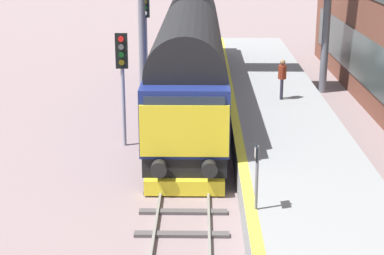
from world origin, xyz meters
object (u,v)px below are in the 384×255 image
Objects in this scene: diesel_locomotive at (190,55)px; platform_number_sign at (256,167)px; waiting_passenger at (282,75)px; signal_post_far at (146,29)px; signal_post_mid at (122,73)px.

diesel_locomotive reaches higher than platform_number_sign.
waiting_passenger is at bearing -25.51° from diesel_locomotive.
waiting_passenger is at bearing -47.24° from signal_post_far.
diesel_locomotive is 4.64× the size of signal_post_mid.
waiting_passenger is (1.95, 10.93, -0.14)m from platform_number_sign.
signal_post_mid is at bearing -115.37° from diesel_locomotive.
signal_post_mid is at bearing 118.44° from platform_number_sign.
waiting_passenger is at bearing 79.87° from platform_number_sign.
diesel_locomotive reaches higher than signal_post_mid.
platform_number_sign is (1.85, -12.75, -0.36)m from diesel_locomotive.
diesel_locomotive is 11.90× the size of waiting_passenger.
signal_post_mid is 0.94× the size of signal_post_far.
signal_post_mid is 9.83m from signal_post_far.
platform_number_sign is (4.21, -7.78, -0.62)m from signal_post_mid.
diesel_locomotive is at bearing 71.19° from waiting_passenger.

